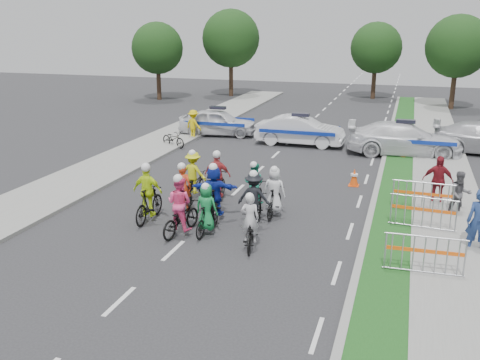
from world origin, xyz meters
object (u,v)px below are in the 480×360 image
(police_car_1, at_px, (300,131))
(barrier_0, at_px, (424,257))
(rider_7, at_px, (274,197))
(tree_1, at_px, (458,46))
(parked_bike, at_px, (173,139))
(rider_1, at_px, (207,214))
(barrier_1, at_px, (423,214))
(barrier_2, at_px, (422,198))
(rider_6, at_px, (184,198))
(marshal_hiviz, at_px, (194,124))
(rider_4, at_px, (254,204))
(spectator_2, at_px, (438,181))
(rider_5, at_px, (214,196))
(police_car_2, at_px, (404,139))
(rider_10, at_px, (194,179))
(spectator_1, at_px, (460,194))
(tree_0, at_px, (157,48))
(police_car_0, at_px, (218,122))
(tree_3, at_px, (231,39))
(rider_8, at_px, (254,190))
(rider_2, at_px, (180,212))
(rider_3, at_px, (149,199))
(spectator_0, at_px, (479,222))
(rider_0, at_px, (250,229))
(tree_4, at_px, (376,48))
(cone_1, at_px, (404,152))
(cone_0, at_px, (354,177))
(rider_9, at_px, (218,182))

(police_car_1, bearing_deg, barrier_0, -156.32)
(rider_7, relative_size, tree_1, 0.26)
(parked_bike, bearing_deg, rider_1, -124.42)
(barrier_1, relative_size, barrier_2, 1.00)
(rider_6, relative_size, barrier_1, 0.93)
(marshal_hiviz, bearing_deg, barrier_1, 161.78)
(rider_4, height_order, spectator_2, rider_4)
(rider_5, height_order, rider_7, rider_5)
(rider_5, relative_size, police_car_2, 0.35)
(rider_10, bearing_deg, police_car_2, -119.30)
(spectator_1, bearing_deg, tree_1, 73.52)
(tree_0, bearing_deg, police_car_0, -51.89)
(rider_6, height_order, tree_3, tree_3)
(rider_8, distance_m, marshal_hiviz, 11.95)
(rider_2, bearing_deg, rider_1, -154.32)
(rider_1, bearing_deg, rider_8, -99.57)
(rider_3, bearing_deg, rider_7, -156.48)
(spectator_1, bearing_deg, rider_1, -165.28)
(spectator_0, height_order, barrier_1, spectator_0)
(rider_0, distance_m, barrier_2, 6.45)
(barrier_2, height_order, tree_1, tree_1)
(rider_0, bearing_deg, barrier_1, -161.11)
(tree_0, relative_size, tree_4, 1.00)
(rider_4, xyz_separation_m, rider_7, (0.40, 1.03, -0.03))
(rider_8, bearing_deg, rider_0, 105.98)
(barrier_0, bearing_deg, rider_4, 157.05)
(rider_8, bearing_deg, spectator_1, -167.92)
(rider_3, xyz_separation_m, barrier_2, (8.43, 3.37, -0.19))
(barrier_1, distance_m, parked_bike, 14.78)
(police_car_1, height_order, spectator_0, spectator_0)
(marshal_hiviz, bearing_deg, rider_6, 134.30)
(rider_10, bearing_deg, rider_3, 89.18)
(rider_4, bearing_deg, tree_1, -108.66)
(tree_1, bearing_deg, cone_1, -100.17)
(rider_10, bearing_deg, spectator_2, -159.42)
(cone_0, height_order, tree_0, tree_0)
(rider_7, bearing_deg, rider_4, 70.15)
(marshal_hiviz, xyz_separation_m, parked_bike, (-0.20, -2.27, -0.36))
(spectator_1, xyz_separation_m, tree_3, (-16.86, 26.52, 4.12))
(rider_9, height_order, barrier_1, rider_9)
(cone_0, bearing_deg, spectator_2, -26.40)
(rider_10, distance_m, barrier_0, 9.03)
(rider_1, bearing_deg, police_car_1, -86.73)
(tree_4, bearing_deg, cone_0, -87.39)
(spectator_2, relative_size, tree_3, 0.24)
(spectator_0, height_order, cone_1, spectator_0)
(rider_3, bearing_deg, marshal_hiviz, -74.31)
(rider_7, bearing_deg, rider_1, 55.45)
(rider_4, height_order, barrier_2, rider_4)
(spectator_0, relative_size, spectator_2, 1.03)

